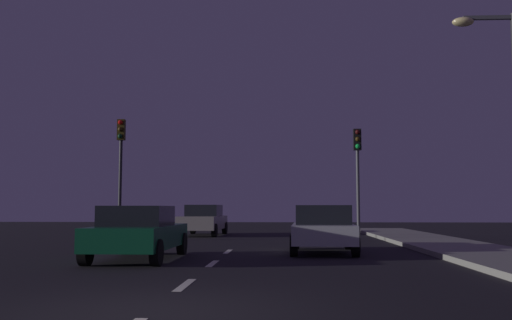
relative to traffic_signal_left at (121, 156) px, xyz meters
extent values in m
plane|color=black|center=(5.23, -8.89, -3.62)|extent=(80.00, 80.00, 0.00)
cube|color=gray|center=(12.73, -8.89, -3.55)|extent=(3.00, 40.00, 0.15)
cube|color=silver|center=(5.23, -13.29, -3.62)|extent=(0.16, 1.60, 0.01)
cube|color=silver|center=(5.23, -9.49, -3.62)|extent=(0.16, 1.60, 0.01)
cube|color=silver|center=(5.23, -5.69, -3.62)|extent=(0.16, 1.60, 0.01)
cylinder|color=#2D2D30|center=(0.00, 0.02, -1.03)|extent=(0.14, 0.14, 5.19)
cube|color=#382D0C|center=(0.00, 0.02, 1.12)|extent=(0.32, 0.24, 0.90)
sphere|color=red|center=(0.00, -0.14, 1.42)|extent=(0.20, 0.20, 0.20)
sphere|color=#3F2D0C|center=(0.00, -0.14, 1.12)|extent=(0.20, 0.20, 0.20)
sphere|color=#0C3319|center=(0.00, -0.14, 0.82)|extent=(0.20, 0.20, 0.20)
cylinder|color=#4C4C51|center=(10.11, 0.02, -1.27)|extent=(0.14, 0.14, 4.70)
cube|color=black|center=(10.11, 0.02, 0.63)|extent=(0.32, 0.24, 0.90)
sphere|color=#3F0C0C|center=(10.11, -0.14, 0.93)|extent=(0.20, 0.20, 0.20)
sphere|color=#3F2D0C|center=(10.11, -0.14, 0.63)|extent=(0.20, 0.20, 0.20)
sphere|color=#19D84C|center=(10.11, -0.14, 0.33)|extent=(0.20, 0.20, 0.20)
cube|color=silver|center=(8.21, -6.00, -3.02)|extent=(2.02, 4.04, 0.56)
cube|color=black|center=(8.20, -6.19, -2.45)|extent=(1.71, 1.85, 0.58)
cylinder|color=black|center=(7.40, -4.53, -3.30)|extent=(0.25, 0.65, 0.64)
cylinder|color=black|center=(9.14, -4.60, -3.30)|extent=(0.25, 0.65, 0.64)
cylinder|color=black|center=(7.28, -7.39, -3.30)|extent=(0.25, 0.65, 0.64)
cylinder|color=black|center=(9.01, -7.47, -3.30)|extent=(0.25, 0.65, 0.64)
cube|color=#0F4C2D|center=(3.13, -8.56, -3.01)|extent=(1.83, 4.39, 0.59)
cube|color=black|center=(3.13, -8.78, -2.45)|extent=(1.61, 1.98, 0.52)
cylinder|color=black|center=(2.28, -6.92, -3.30)|extent=(0.22, 0.64, 0.64)
cylinder|color=black|center=(3.98, -6.92, -3.30)|extent=(0.22, 0.64, 0.64)
cylinder|color=black|center=(2.28, -10.20, -3.30)|extent=(0.22, 0.64, 0.64)
cylinder|color=black|center=(3.99, -10.20, -3.30)|extent=(0.22, 0.64, 0.64)
cube|color=gray|center=(2.93, 4.57, -2.97)|extent=(2.03, 4.40, 0.66)
cube|color=black|center=(2.94, 4.78, -2.37)|extent=(1.70, 2.02, 0.56)
cylinder|color=black|center=(3.71, 2.92, -3.30)|extent=(0.25, 0.65, 0.64)
cylinder|color=black|center=(2.00, 2.99, -3.30)|extent=(0.25, 0.65, 0.64)
cylinder|color=black|center=(3.86, 6.14, -3.30)|extent=(0.25, 0.65, 0.64)
cylinder|color=black|center=(2.14, 6.22, -3.30)|extent=(0.25, 0.65, 0.64)
cube|color=#4C4C51|center=(12.38, -8.90, 2.72)|extent=(1.31, 0.10, 0.10)
ellipsoid|color=#F2D88C|center=(11.72, -8.90, 2.62)|extent=(0.56, 0.36, 0.24)
camera|label=1|loc=(7.00, -23.21, -2.25)|focal=38.64mm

